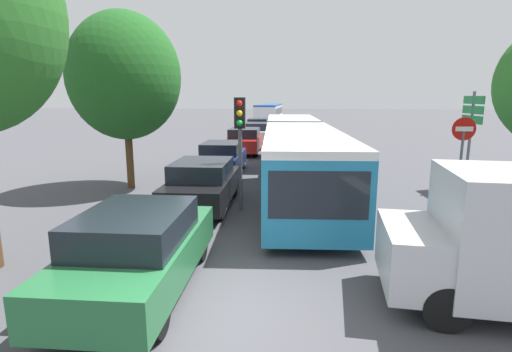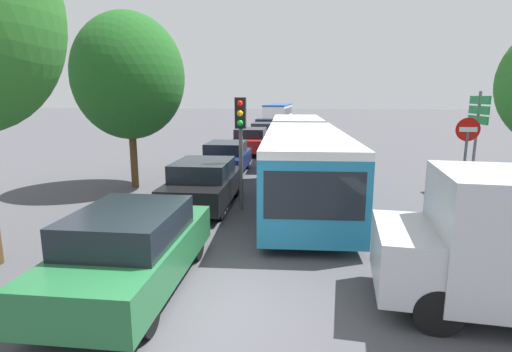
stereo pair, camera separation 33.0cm
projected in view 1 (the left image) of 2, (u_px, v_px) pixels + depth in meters
name	position (u px, v px, depth m)	size (l,w,h in m)	color
ground_plane	(216.00, 309.00, 6.58)	(200.00, 200.00, 0.00)	#47474C
articulated_bus	(297.00, 149.00, 15.88)	(3.12, 15.89, 2.35)	teal
city_bus_rear	(269.00, 112.00, 49.27)	(2.94, 11.16, 2.38)	silver
queued_car_green	(138.00, 250.00, 7.07)	(1.87, 4.35, 1.51)	#236638
queued_car_black	(203.00, 184.00, 12.48)	(1.82, 4.25, 1.47)	black
queued_car_navy	(222.00, 158.00, 17.80)	(1.76, 4.11, 1.43)	navy
queued_car_red	(245.00, 141.00, 24.06)	(1.88, 4.39, 1.52)	#B21E19
queued_car_silver	(256.00, 133.00, 29.66)	(1.82, 4.24, 1.47)	#B7BABF
queued_car_blue	(258.00, 127.00, 35.01)	(1.82, 4.24, 1.47)	#284799
traffic_light	(240.00, 128.00, 11.77)	(0.33, 0.36, 3.40)	#56595E
no_entry_sign	(462.00, 149.00, 12.08)	(0.70, 0.08, 2.82)	#56595E
direction_sign_post	(472.00, 121.00, 14.13)	(0.14, 1.40, 3.60)	#56595E
tree_left_mid	(125.00, 76.00, 14.44)	(4.04, 4.04, 6.43)	#51381E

